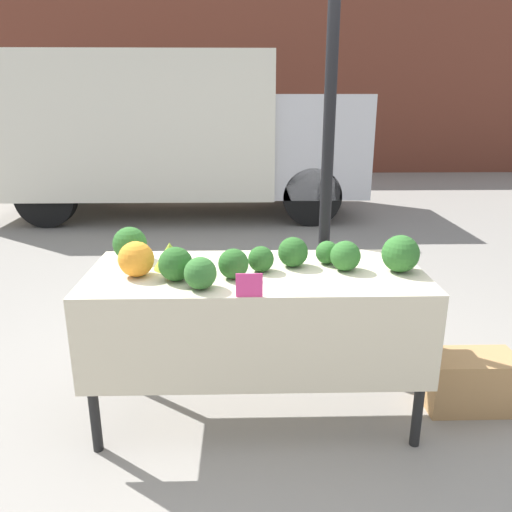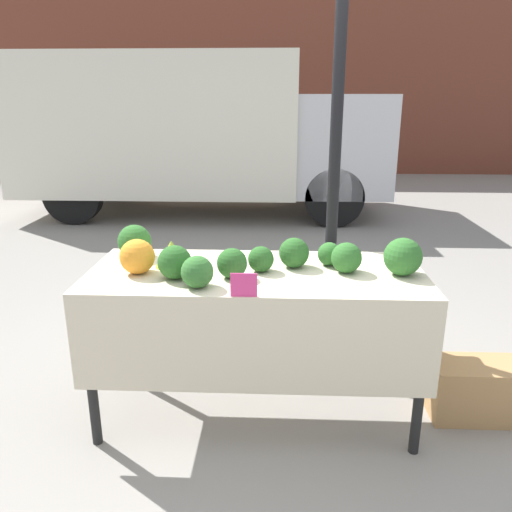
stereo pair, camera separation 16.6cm
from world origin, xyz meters
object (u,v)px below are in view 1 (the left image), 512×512
object	(u,v)px
parked_truck	(168,130)
orange_cauliflower	(136,259)
price_sign	(249,285)
produce_crate	(470,381)

from	to	relation	value
parked_truck	orange_cauliflower	bearing A→B (deg)	-83.81
parked_truck	price_sign	bearing A→B (deg)	-78.52
price_sign	produce_crate	world-z (taller)	price_sign
price_sign	produce_crate	bearing A→B (deg)	16.54
parked_truck	price_sign	xyz separation A→B (m)	(1.12, -5.51, -0.35)
parked_truck	produce_crate	bearing A→B (deg)	-65.31
price_sign	produce_crate	distance (m)	1.49
parked_truck	price_sign	distance (m)	5.63
parked_truck	produce_crate	world-z (taller)	parked_truck
parked_truck	produce_crate	xyz separation A→B (m)	(2.36, -5.14, -1.08)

